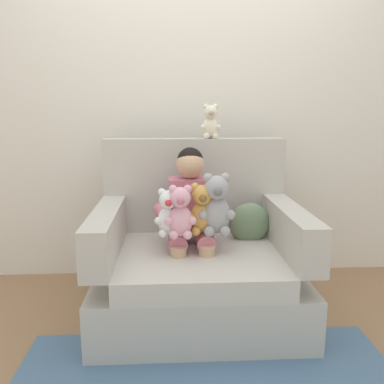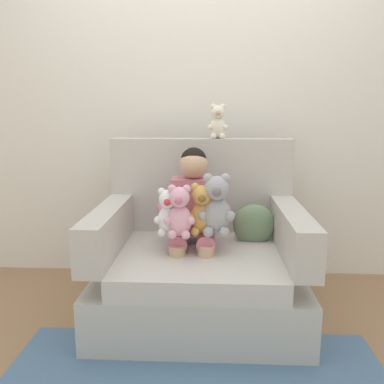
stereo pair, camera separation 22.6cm
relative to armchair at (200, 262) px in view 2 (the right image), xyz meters
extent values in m
plane|color=#936D4C|center=(0.00, -0.05, -0.32)|extent=(8.00, 8.00, 0.00)
cube|color=silver|center=(0.00, 0.70, 0.98)|extent=(6.00, 0.10, 2.60)
cube|color=#BCB7AD|center=(0.00, -0.05, -0.17)|extent=(1.18, 0.97, 0.30)
cube|color=beige|center=(0.00, -0.12, 0.04)|extent=(0.90, 0.83, 0.12)
cube|color=#BCB7AD|center=(0.00, 0.36, 0.41)|extent=(1.18, 0.14, 0.62)
cube|color=#BCB7AD|center=(-0.52, -0.12, 0.23)|extent=(0.14, 0.83, 0.25)
cube|color=#BCB7AD|center=(0.52, -0.12, 0.23)|extent=(0.14, 0.83, 0.25)
cube|color=#C66B7F|center=(-0.04, 0.10, 0.33)|extent=(0.26, 0.16, 0.34)
sphere|color=tan|center=(-0.04, 0.10, 0.58)|extent=(0.17, 0.17, 0.17)
sphere|color=black|center=(-0.04, 0.11, 0.60)|extent=(0.16, 0.16, 0.16)
cylinder|color=#C66B7F|center=(-0.12, -0.03, 0.16)|extent=(0.11, 0.26, 0.11)
cylinder|color=tan|center=(-0.12, -0.16, 0.01)|extent=(0.09, 0.09, 0.30)
cylinder|color=#C66B7F|center=(0.04, -0.03, 0.16)|extent=(0.11, 0.26, 0.11)
cylinder|color=tan|center=(0.04, -0.16, 0.01)|extent=(0.09, 0.09, 0.30)
cylinder|color=#C66B7F|center=(-0.20, -0.02, 0.31)|extent=(0.13, 0.27, 0.07)
cylinder|color=#C66B7F|center=(0.12, -0.02, 0.31)|extent=(0.13, 0.27, 0.07)
ellipsoid|color=gold|center=(0.02, -0.09, 0.30)|extent=(0.13, 0.11, 0.18)
sphere|color=gold|center=(0.02, -0.10, 0.43)|extent=(0.11, 0.11, 0.11)
sphere|color=brown|center=(0.02, -0.15, 0.43)|extent=(0.04, 0.04, 0.04)
sphere|color=gold|center=(-0.02, -0.10, 0.48)|extent=(0.05, 0.05, 0.05)
sphere|color=gold|center=(-0.05, -0.12, 0.31)|extent=(0.05, 0.05, 0.05)
sphere|color=gold|center=(-0.02, -0.14, 0.23)|extent=(0.05, 0.05, 0.05)
sphere|color=gold|center=(0.06, -0.10, 0.48)|extent=(0.05, 0.05, 0.05)
sphere|color=gold|center=(0.08, -0.12, 0.31)|extent=(0.05, 0.05, 0.05)
sphere|color=gold|center=(0.05, -0.14, 0.23)|extent=(0.05, 0.05, 0.05)
ellipsoid|color=white|center=(-0.17, -0.12, 0.29)|extent=(0.12, 0.10, 0.16)
sphere|color=white|center=(-0.17, -0.13, 0.42)|extent=(0.10, 0.10, 0.10)
sphere|color=#DB333D|center=(-0.17, -0.17, 0.41)|extent=(0.04, 0.04, 0.04)
sphere|color=white|center=(-0.21, -0.12, 0.46)|extent=(0.04, 0.04, 0.04)
sphere|color=white|center=(-0.23, -0.15, 0.30)|extent=(0.04, 0.04, 0.04)
sphere|color=white|center=(-0.21, -0.16, 0.23)|extent=(0.05, 0.05, 0.05)
sphere|color=white|center=(-0.14, -0.12, 0.46)|extent=(0.04, 0.04, 0.04)
sphere|color=white|center=(-0.11, -0.15, 0.30)|extent=(0.04, 0.04, 0.04)
sphere|color=white|center=(-0.14, -0.16, 0.23)|extent=(0.05, 0.05, 0.05)
ellipsoid|color=#9E9EA3|center=(0.10, -0.10, 0.32)|extent=(0.16, 0.14, 0.21)
sphere|color=#9E9EA3|center=(0.10, -0.11, 0.48)|extent=(0.14, 0.14, 0.14)
sphere|color=slate|center=(0.10, -0.17, 0.47)|extent=(0.05, 0.05, 0.05)
sphere|color=#9E9EA3|center=(0.05, -0.10, 0.53)|extent=(0.05, 0.05, 0.05)
sphere|color=#9E9EA3|center=(0.02, -0.14, 0.33)|extent=(0.05, 0.05, 0.05)
sphere|color=#9E9EA3|center=(0.05, -0.16, 0.24)|extent=(0.06, 0.06, 0.06)
sphere|color=#9E9EA3|center=(0.14, -0.10, 0.53)|extent=(0.05, 0.05, 0.05)
sphere|color=#9E9EA3|center=(0.17, -0.14, 0.33)|extent=(0.05, 0.05, 0.05)
sphere|color=#9E9EA3|center=(0.14, -0.16, 0.24)|extent=(0.06, 0.06, 0.06)
ellipsoid|color=#EAA8BC|center=(-0.11, -0.15, 0.30)|extent=(0.13, 0.11, 0.18)
sphere|color=#EAA8BC|center=(-0.11, -0.16, 0.43)|extent=(0.11, 0.11, 0.11)
sphere|color=#CC6684|center=(-0.11, -0.21, 0.43)|extent=(0.04, 0.04, 0.04)
sphere|color=#EAA8BC|center=(-0.15, -0.16, 0.48)|extent=(0.05, 0.05, 0.05)
sphere|color=#EAA8BC|center=(-0.17, -0.18, 0.31)|extent=(0.05, 0.05, 0.05)
sphere|color=#EAA8BC|center=(-0.14, -0.20, 0.23)|extent=(0.05, 0.05, 0.05)
sphere|color=#EAA8BC|center=(-0.07, -0.16, 0.48)|extent=(0.05, 0.05, 0.05)
sphere|color=#EAA8BC|center=(-0.04, -0.18, 0.31)|extent=(0.05, 0.05, 0.05)
sphere|color=#EAA8BC|center=(-0.07, -0.20, 0.23)|extent=(0.05, 0.05, 0.05)
ellipsoid|color=silver|center=(0.10, 0.36, 0.78)|extent=(0.10, 0.09, 0.13)
sphere|color=silver|center=(0.10, 0.35, 0.89)|extent=(0.09, 0.09, 0.09)
sphere|color=tan|center=(0.10, 0.31, 0.88)|extent=(0.03, 0.03, 0.03)
sphere|color=silver|center=(0.07, 0.36, 0.92)|extent=(0.03, 0.03, 0.03)
sphere|color=silver|center=(0.06, 0.33, 0.79)|extent=(0.03, 0.03, 0.03)
sphere|color=silver|center=(0.08, 0.32, 0.73)|extent=(0.04, 0.04, 0.04)
sphere|color=silver|center=(0.14, 0.36, 0.92)|extent=(0.03, 0.03, 0.03)
sphere|color=silver|center=(0.15, 0.33, 0.79)|extent=(0.03, 0.03, 0.03)
sphere|color=silver|center=(0.13, 0.32, 0.73)|extent=(0.04, 0.04, 0.04)
ellipsoid|color=slate|center=(0.33, 0.13, 0.20)|extent=(0.26, 0.12, 0.26)
camera|label=1|loc=(-0.16, -2.31, 0.90)|focal=38.09mm
camera|label=2|loc=(0.06, -2.32, 0.90)|focal=38.09mm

